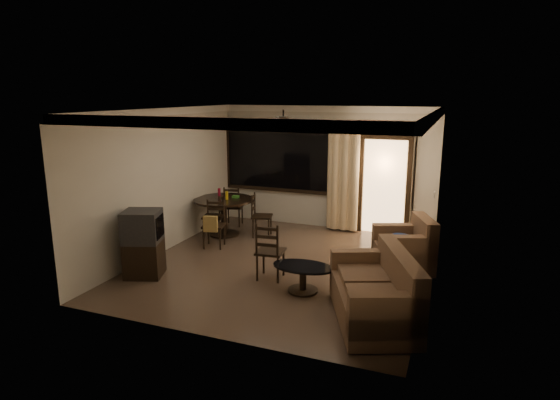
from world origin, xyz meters
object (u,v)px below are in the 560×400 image
at_px(dining_table, 224,207).
at_px(side_chair, 270,262).
at_px(dining_chair_south, 214,233).
at_px(tv_cabinet, 143,243).
at_px(dining_chair_east, 261,224).
at_px(armchair, 406,249).
at_px(sofa, 378,295).
at_px(coffee_table, 303,274).
at_px(dining_chair_north, 234,214).
at_px(dining_chair_west, 214,224).

bearing_deg(dining_table, side_chair, -45.76).
xyz_separation_m(dining_chair_south, tv_cabinet, (-0.36, -1.78, 0.27)).
xyz_separation_m(dining_table, side_chair, (1.91, -1.96, -0.35)).
distance_m(dining_chair_east, side_chair, 2.42).
bearing_deg(armchair, dining_chair_east, 142.46).
xyz_separation_m(tv_cabinet, side_chair, (2.06, 0.66, -0.28)).
xyz_separation_m(sofa, side_chair, (-1.95, 0.86, -0.08)).
height_order(armchair, side_chair, side_chair).
relative_size(sofa, coffee_table, 2.05).
relative_size(dining_table, tv_cabinet, 1.14).
relative_size(dining_chair_east, dining_chair_north, 1.00).
distance_m(sofa, armchair, 2.11).
relative_size(dining_table, coffee_table, 1.33).
relative_size(dining_chair_south, armchair, 0.79).
xyz_separation_m(tv_cabinet, coffee_table, (2.75, 0.35, -0.29)).
xyz_separation_m(armchair, side_chair, (-2.09, -1.25, -0.09)).
xyz_separation_m(dining_table, armchair, (4.00, -0.71, -0.26)).
bearing_deg(side_chair, dining_chair_west, -46.14).
height_order(dining_chair_south, tv_cabinet, tv_cabinet).
xyz_separation_m(dining_chair_west, tv_cabinet, (-0.01, -2.42, 0.30)).
bearing_deg(tv_cabinet, sofa, -22.64).
distance_m(dining_chair_south, sofa, 4.15).
distance_m(sofa, side_chair, 2.13).
height_order(tv_cabinet, sofa, tv_cabinet).
distance_m(dining_chair_west, dining_chair_south, 0.72).
relative_size(dining_chair_south, side_chair, 0.95).
bearing_deg(side_chair, dining_chair_north, -58.40).
bearing_deg(tv_cabinet, side_chair, -2.13).
distance_m(dining_table, dining_chair_north, 0.86).
relative_size(dining_chair_south, tv_cabinet, 0.82).
bearing_deg(dining_chair_west, side_chair, 35.69).
height_order(armchair, coffee_table, armchair).
bearing_deg(armchair, coffee_table, -153.76).
bearing_deg(tv_cabinet, dining_chair_south, 58.77).
xyz_separation_m(dining_chair_west, dining_chair_north, (-0.01, 0.96, 0.00)).
height_order(dining_table, dining_chair_north, dining_table).
bearing_deg(dining_chair_east, dining_table, 89.93).
bearing_deg(dining_chair_west, dining_chair_north, 166.85).
distance_m(dining_chair_east, coffee_table, 3.04).
relative_size(dining_table, dining_chair_south, 1.38).
bearing_deg(tv_cabinet, coffee_table, -12.49).
height_order(dining_table, dining_chair_west, dining_table).
relative_size(dining_chair_west, dining_chair_north, 1.00).
bearing_deg(side_chair, dining_chair_east, -68.63).
xyz_separation_m(dining_chair_east, sofa, (3.04, -3.01, 0.10)).
distance_m(dining_chair_south, armchair, 3.80).
bearing_deg(dining_chair_east, dining_chair_north, 45.97).
bearing_deg(coffee_table, side_chair, 155.96).
bearing_deg(sofa, tv_cabinet, 154.81).
height_order(dining_chair_west, dining_chair_east, same).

